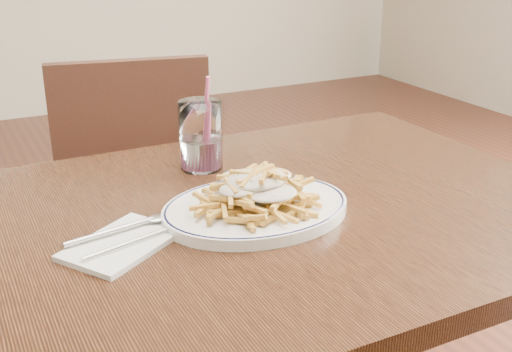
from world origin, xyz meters
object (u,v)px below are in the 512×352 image
fries_plate (256,209)px  loaded_fries (256,186)px  table (240,253)px  chair_far (133,187)px  water_glass (201,140)px

fries_plate → loaded_fries: (0.00, -0.00, 0.04)m
loaded_fries → table: bearing=127.6°
chair_far → table: bearing=-92.5°
fries_plate → water_glass: water_glass is taller
fries_plate → water_glass: bearing=88.8°
table → water_glass: size_ratio=6.46×
chair_far → water_glass: size_ratio=4.78×
fries_plate → loaded_fries: size_ratio=1.69×
chair_far → fries_plate: size_ratio=2.53×
table → water_glass: bearing=84.0°
chair_far → loaded_fries: chair_far is taller
table → fries_plate: bearing=-52.4°
chair_far → water_glass: 0.64m
table → loaded_fries: size_ratio=5.80×
chair_far → fries_plate: bearing=-91.1°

